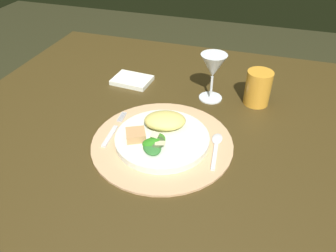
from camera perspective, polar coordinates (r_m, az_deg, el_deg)
The scene contains 11 objects.
dining_table at distance 1.05m, azimuth -2.90°, elevation -4.62°, with size 1.11×1.03×0.74m.
placemat at distance 0.84m, azimuth -1.01°, elevation -2.87°, with size 0.36×0.36×0.01m, color tan.
dinner_plate at distance 0.83m, azimuth -1.02°, elevation -2.25°, with size 0.24×0.24×0.02m, color silver.
pasta_serving at distance 0.85m, azimuth -0.53°, elevation 0.95°, with size 0.11×0.08×0.04m, color #DECB68.
salad_greens at distance 0.79m, azimuth -2.31°, elevation -3.06°, with size 0.07×0.10×0.03m.
bread_piece at distance 0.82m, azimuth -5.65°, elevation -1.58°, with size 0.04×0.05×0.02m, color tan.
fork at distance 0.88m, azimuth -9.48°, elevation -0.73°, with size 0.02×0.16×0.00m.
spoon at distance 0.84m, azimuth 8.43°, elevation -3.18°, with size 0.03×0.14×0.01m.
napkin at distance 1.11m, azimuth -6.29°, elevation 7.95°, with size 0.12×0.09×0.02m, color white.
wine_glass at distance 0.98m, azimuth 7.88°, elevation 10.07°, with size 0.08×0.08×0.15m.
amber_tumbler at distance 1.01m, azimuth 15.43°, elevation 6.43°, with size 0.08×0.08×0.10m, color orange.
Camera 1 is at (0.28, -0.73, 1.28)m, focal length 34.93 mm.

